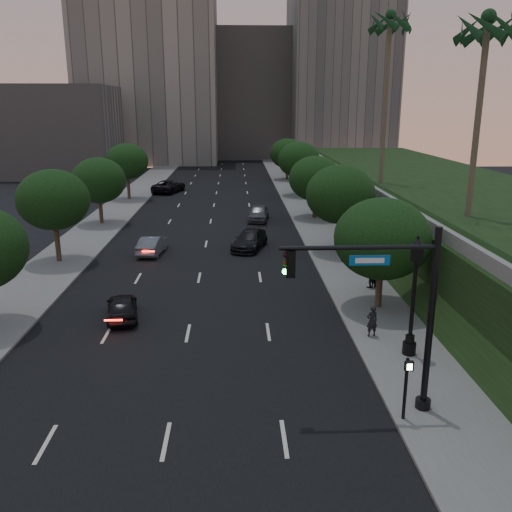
{
  "coord_description": "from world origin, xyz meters",
  "views": [
    {
      "loc": [
        2.42,
        -19.99,
        10.92
      ],
      "look_at": [
        3.44,
        6.32,
        3.6
      ],
      "focal_mm": 38.0,
      "sensor_mm": 36.0,
      "label": 1
    }
  ],
  "objects_px": {
    "street_lamp": "(413,302)",
    "traffic_signal_mast": "(400,319)",
    "pedestrian_b": "(370,275)",
    "pedestrian_a": "(372,321)",
    "sedan_far_left": "(169,186)",
    "sedan_near_left": "(122,307)",
    "sedan_mid_left": "(153,245)",
    "sedan_far_right": "(258,213)",
    "pedestrian_c": "(375,275)",
    "sedan_near_right": "(250,240)"
  },
  "relations": [
    {
      "from": "sedan_far_left",
      "to": "sedan_near_left",
      "type": "bearing_deg",
      "value": 110.98
    },
    {
      "from": "sedan_far_left",
      "to": "sedan_near_right",
      "type": "distance_m",
      "value": 30.81
    },
    {
      "from": "sedan_far_left",
      "to": "pedestrian_c",
      "type": "distance_m",
      "value": 42.97
    },
    {
      "from": "traffic_signal_mast",
      "to": "pedestrian_b",
      "type": "relative_size",
      "value": 4.3
    },
    {
      "from": "street_lamp",
      "to": "pedestrian_c",
      "type": "height_order",
      "value": "street_lamp"
    },
    {
      "from": "sedan_far_left",
      "to": "sedan_mid_left",
      "type": "bearing_deg",
      "value": 111.9
    },
    {
      "from": "traffic_signal_mast",
      "to": "sedan_far_left",
      "type": "distance_m",
      "value": 55.1
    },
    {
      "from": "traffic_signal_mast",
      "to": "pedestrian_b",
      "type": "bearing_deg",
      "value": 79.85
    },
    {
      "from": "sedan_near_right",
      "to": "pedestrian_c",
      "type": "distance_m",
      "value": 12.57
    },
    {
      "from": "sedan_near_right",
      "to": "pedestrian_a",
      "type": "bearing_deg",
      "value": -55.8
    },
    {
      "from": "sedan_mid_left",
      "to": "sedan_far_right",
      "type": "relative_size",
      "value": 0.93
    },
    {
      "from": "street_lamp",
      "to": "pedestrian_b",
      "type": "height_order",
      "value": "street_lamp"
    },
    {
      "from": "traffic_signal_mast",
      "to": "pedestrian_c",
      "type": "distance_m",
      "value": 14.22
    },
    {
      "from": "sedan_near_left",
      "to": "pedestrian_a",
      "type": "bearing_deg",
      "value": 155.12
    },
    {
      "from": "street_lamp",
      "to": "pedestrian_a",
      "type": "relative_size",
      "value": 3.64
    },
    {
      "from": "street_lamp",
      "to": "pedestrian_c",
      "type": "relative_size",
      "value": 3.59
    },
    {
      "from": "traffic_signal_mast",
      "to": "sedan_mid_left",
      "type": "xyz_separation_m",
      "value": [
        -12.1,
        22.68,
        -2.98
      ]
    },
    {
      "from": "sedan_near_left",
      "to": "pedestrian_b",
      "type": "xyz_separation_m",
      "value": [
        14.28,
        4.12,
        0.3
      ]
    },
    {
      "from": "sedan_near_left",
      "to": "sedan_far_right",
      "type": "distance_m",
      "value": 26.45
    },
    {
      "from": "pedestrian_a",
      "to": "pedestrian_c",
      "type": "relative_size",
      "value": 0.99
    },
    {
      "from": "sedan_far_left",
      "to": "pedestrian_a",
      "type": "bearing_deg",
      "value": 125.61
    },
    {
      "from": "sedan_near_left",
      "to": "sedan_near_right",
      "type": "xyz_separation_m",
      "value": [
        7.17,
        14.27,
        0.06
      ]
    },
    {
      "from": "traffic_signal_mast",
      "to": "sedan_far_right",
      "type": "height_order",
      "value": "traffic_signal_mast"
    },
    {
      "from": "pedestrian_a",
      "to": "sedan_far_right",
      "type": "bearing_deg",
      "value": -92.84
    },
    {
      "from": "sedan_near_left",
      "to": "traffic_signal_mast",
      "type": "bearing_deg",
      "value": 129.95
    },
    {
      "from": "street_lamp",
      "to": "traffic_signal_mast",
      "type": "bearing_deg",
      "value": -113.84
    },
    {
      "from": "sedan_near_left",
      "to": "sedan_near_right",
      "type": "bearing_deg",
      "value": -127.61
    },
    {
      "from": "sedan_mid_left",
      "to": "sedan_near_right",
      "type": "xyz_separation_m",
      "value": [
        7.45,
        1.2,
        0.03
      ]
    },
    {
      "from": "sedan_far_left",
      "to": "sedan_far_right",
      "type": "xyz_separation_m",
      "value": [
        10.89,
        -18.4,
        -0.04
      ]
    },
    {
      "from": "pedestrian_c",
      "to": "sedan_far_left",
      "type": "bearing_deg",
      "value": -77.68
    },
    {
      "from": "street_lamp",
      "to": "pedestrian_a",
      "type": "distance_m",
      "value": 2.9
    },
    {
      "from": "sedan_far_right",
      "to": "pedestrian_a",
      "type": "height_order",
      "value": "pedestrian_a"
    },
    {
      "from": "traffic_signal_mast",
      "to": "sedan_near_right",
      "type": "xyz_separation_m",
      "value": [
        -4.65,
        23.88,
        -2.95
      ]
    },
    {
      "from": "sedan_near_left",
      "to": "sedan_mid_left",
      "type": "xyz_separation_m",
      "value": [
        -0.28,
        13.07,
        0.03
      ]
    },
    {
      "from": "sedan_near_left",
      "to": "sedan_far_right",
      "type": "xyz_separation_m",
      "value": [
        8.33,
        25.1,
        0.11
      ]
    },
    {
      "from": "pedestrian_a",
      "to": "pedestrian_c",
      "type": "xyz_separation_m",
      "value": [
        1.94,
        7.2,
        0.01
      ]
    },
    {
      "from": "sedan_far_left",
      "to": "pedestrian_a",
      "type": "relative_size",
      "value": 3.82
    },
    {
      "from": "sedan_far_left",
      "to": "pedestrian_c",
      "type": "relative_size",
      "value": 3.77
    },
    {
      "from": "street_lamp",
      "to": "pedestrian_a",
      "type": "bearing_deg",
      "value": 121.3
    },
    {
      "from": "pedestrian_a",
      "to": "pedestrian_c",
      "type": "bearing_deg",
      "value": -116.51
    },
    {
      "from": "pedestrian_a",
      "to": "pedestrian_b",
      "type": "distance_m",
      "value": 7.44
    },
    {
      "from": "sedan_near_right",
      "to": "sedan_far_right",
      "type": "relative_size",
      "value": 1.1
    },
    {
      "from": "sedan_far_left",
      "to": "sedan_far_right",
      "type": "distance_m",
      "value": 21.39
    },
    {
      "from": "traffic_signal_mast",
      "to": "pedestrian_a",
      "type": "height_order",
      "value": "traffic_signal_mast"
    },
    {
      "from": "sedan_near_left",
      "to": "pedestrian_a",
      "type": "height_order",
      "value": "pedestrian_a"
    },
    {
      "from": "traffic_signal_mast",
      "to": "sedan_mid_left",
      "type": "relative_size",
      "value": 1.65
    },
    {
      "from": "sedan_far_right",
      "to": "pedestrian_b",
      "type": "bearing_deg",
      "value": -66.25
    },
    {
      "from": "pedestrian_a",
      "to": "street_lamp",
      "type": "bearing_deg",
      "value": 109.89
    },
    {
      "from": "street_lamp",
      "to": "sedan_far_left",
      "type": "height_order",
      "value": "street_lamp"
    },
    {
      "from": "sedan_far_right",
      "to": "pedestrian_b",
      "type": "relative_size",
      "value": 2.79
    }
  ]
}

